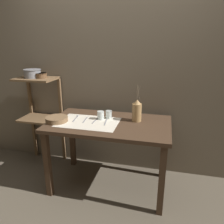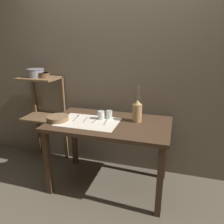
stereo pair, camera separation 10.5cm
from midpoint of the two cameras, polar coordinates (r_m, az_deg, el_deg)
ground_plane at (r=2.75m, az=-1.85°, el=-18.40°), size 12.00×12.00×0.00m
stone_wall_back at (r=2.73m, az=0.72°, el=8.92°), size 7.00×0.06×2.40m
wooden_table at (r=2.40m, az=-2.02°, el=-5.03°), size 1.31×0.77×0.79m
wooden_shelf_unit at (r=3.03m, az=-19.11°, el=1.77°), size 0.49×0.36×1.20m
linen_cloth at (r=2.38m, az=-7.44°, el=-2.65°), size 0.65×0.43×0.00m
pitcher_with_flowers at (r=2.37m, az=5.26°, el=0.22°), size 0.10×0.10×0.41m
wooden_bowl at (r=2.46m, az=-15.42°, el=-1.85°), size 0.24×0.24×0.05m
glass_tumbler_near at (r=2.44m, az=-4.22°, el=-0.87°), size 0.07×0.07×0.09m
glass_tumbler_far at (r=2.46m, az=-2.06°, el=-0.67°), size 0.07×0.07×0.09m
spoon_inner at (r=2.54m, az=-10.37°, el=-1.34°), size 0.03×0.20×0.02m
fork_outer at (r=2.44m, az=-8.27°, el=-2.07°), size 0.03×0.18×0.00m
fork_inner at (r=2.41m, az=-5.73°, el=-2.29°), size 0.02×0.18×0.00m
knife_center at (r=2.36m, az=-2.95°, el=-2.64°), size 0.04×0.18×0.00m
metal_pot_large at (r=2.94m, az=-21.06°, el=9.43°), size 0.21×0.21×0.10m
metal_pot_small at (r=2.88m, az=-19.02°, el=9.04°), size 0.14×0.14×0.06m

